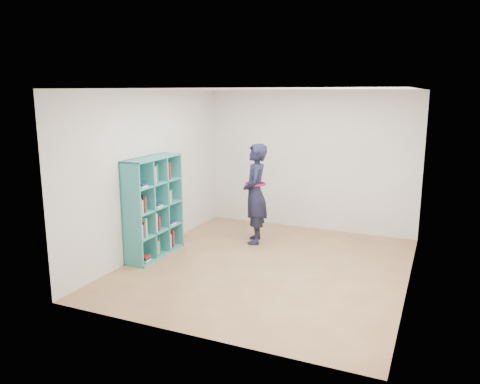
% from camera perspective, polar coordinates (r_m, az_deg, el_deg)
% --- Properties ---
extents(floor, '(4.50, 4.50, 0.00)m').
position_cam_1_polar(floor, '(7.13, 3.29, -9.01)').
color(floor, '#8A5E3E').
rests_on(floor, ground).
extents(ceiling, '(4.50, 4.50, 0.00)m').
position_cam_1_polar(ceiling, '(6.66, 3.57, 12.37)').
color(ceiling, white).
rests_on(ceiling, wall_back).
extents(wall_left, '(0.02, 4.50, 2.60)m').
position_cam_1_polar(wall_left, '(7.69, -10.71, 2.40)').
color(wall_left, beige).
rests_on(wall_left, floor).
extents(wall_right, '(0.02, 4.50, 2.60)m').
position_cam_1_polar(wall_right, '(6.38, 20.52, -0.11)').
color(wall_right, beige).
rests_on(wall_right, floor).
extents(wall_back, '(4.00, 0.02, 2.60)m').
position_cam_1_polar(wall_back, '(8.89, 8.48, 3.77)').
color(wall_back, beige).
rests_on(wall_back, floor).
extents(wall_front, '(4.00, 0.02, 2.60)m').
position_cam_1_polar(wall_front, '(4.78, -6.00, -3.29)').
color(wall_front, beige).
rests_on(wall_front, floor).
extents(bookshelf, '(0.35, 1.19, 1.58)m').
position_cam_1_polar(bookshelf, '(7.51, -10.62, -1.97)').
color(bookshelf, '#298276').
rests_on(bookshelf, floor).
extents(person, '(0.60, 0.73, 1.72)m').
position_cam_1_polar(person, '(7.99, 1.87, -0.22)').
color(person, black).
rests_on(person, floor).
extents(smartphone, '(0.05, 0.08, 0.12)m').
position_cam_1_polar(smartphone, '(8.07, 0.86, 0.72)').
color(smartphone, silver).
rests_on(smartphone, person).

